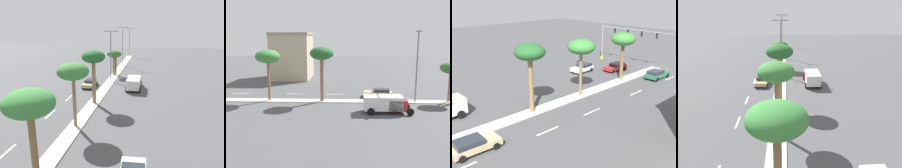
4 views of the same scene
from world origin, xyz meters
The scene contains 16 objects.
ground_plane centered at (0.00, 30.36, 0.00)m, with size 160.00×160.00×0.00m, color #4C4C4F.
median_curb centered at (0.00, 39.04, 0.06)m, with size 1.80×78.08×0.12m, color beige.
lane_stripe_far centered at (-4.57, 13.50, 0.01)m, with size 0.20×2.80×0.01m, color silver.
lane_stripe_trailing centered at (-4.57, 22.56, 0.01)m, with size 0.20×2.80×0.01m, color silver.
lane_stripe_near centered at (-4.57, 29.24, 0.01)m, with size 0.20×2.80×0.01m, color silver.
lane_stripe_leading centered at (-4.57, 38.25, 0.01)m, with size 0.20×2.80×0.01m, color silver.
palm_tree_leading centered at (0.35, 10.25, 6.22)m, with size 3.63×3.63×7.29m.
palm_tree_rear centered at (-0.05, 19.83, 6.46)m, with size 3.55×3.55×7.44m.
palm_tree_right centered at (0.10, 27.68, 6.77)m, with size 3.42×3.42×7.89m.
palm_tree_mid centered at (-0.27, 46.13, 4.91)m, with size 3.06×3.06×5.75m.
palm_tree_left centered at (0.06, 46.88, 4.64)m, with size 2.64×2.64×5.45m.
street_lamp_mid centered at (0.02, 41.22, 6.05)m, with size 2.90×0.24×10.16m.
street_lamp_leading centered at (0.00, 58.13, 6.27)m, with size 2.90×0.24×10.58m.
street_lamp_center centered at (-0.21, 77.42, 5.91)m, with size 2.90×0.24×9.89m.
sedan_tan_center centered at (-3.05, 36.31, 0.72)m, with size 2.19×4.42×1.32m.
box_truck centered at (5.25, 36.36, 1.23)m, with size 2.57×6.06×2.16m.
Camera 1 is at (8.54, -2.56, 11.70)m, focal length 35.31 mm.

